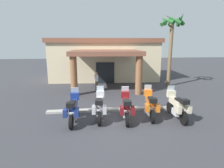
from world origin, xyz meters
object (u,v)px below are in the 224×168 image
Objects in this scene: motorcycle_maroon at (126,107)px; motorcycle_orange at (150,105)px; motorcycle_cream at (177,106)px; motorcycle_silver at (100,107)px; motorcycle_blue at (73,109)px; pedestrian at (96,80)px; motel_building at (104,59)px; palm_tree_near_portico at (172,32)px.

motorcycle_maroon is 1.00× the size of motorcycle_orange.
motorcycle_cream is (2.69, -0.13, 0.00)m from motorcycle_maroon.
motorcycle_orange is (2.69, -0.01, 0.00)m from motorcycle_silver.
motorcycle_maroon is 1.00× the size of motorcycle_cream.
motorcycle_cream is at bearing -90.43° from motorcycle_silver.
pedestrian is (1.33, 6.28, 0.23)m from motorcycle_blue.
motorcycle_cream is at bearing -73.11° from motel_building.
motorcycle_blue is (-2.39, -11.55, -1.56)m from motel_building.
motel_building is 5.53m from pedestrian.
motel_building is at bearing 7.62° from motorcycle_maroon.
motel_building is 11.47m from motorcycle_silver.
motorcycle_cream is (5.38, -0.15, 0.00)m from motorcycle_blue.
motel_building is at bearing 105.94° from pedestrian.
motorcycle_cream is at bearing -86.60° from motorcycle_maroon.
motel_building is 12.17m from motorcycle_cream.
motorcycle_blue is at bearing 95.71° from motorcycle_maroon.
palm_tree_near_portico reaches higher than motorcycle_cream.
motorcycle_silver and motorcycle_maroon have the same top height.
pedestrian is (-1.35, 6.30, 0.23)m from motorcycle_maroon.
motorcycle_orange is at bearing -85.32° from motorcycle_silver.
motorcycle_blue is at bearing -138.70° from palm_tree_near_portico.
palm_tree_near_portico reaches higher than pedestrian.
motel_building is at bearing -9.12° from motorcycle_blue.
pedestrian is 0.25× the size of palm_tree_near_portico.
motorcycle_maroon is 6.45m from pedestrian.
palm_tree_near_portico is (6.67, 6.81, 4.21)m from motorcycle_silver.
motorcycle_maroon and pedestrian have the same top height.
motorcycle_blue is 2.69m from motorcycle_maroon.
motel_building reaches higher than motorcycle_silver.
motorcycle_silver is 4.05m from motorcycle_cream.
motorcycle_blue is at bearing 100.89° from motorcycle_orange.
palm_tree_near_portico is at bearing 33.84° from pedestrian.
motorcycle_maroon and motorcycle_cream have the same top height.
motorcycle_cream is at bearing -89.01° from motorcycle_blue.
pedestrian is at bearing 5.07° from motorcycle_silver.
motorcycle_silver is 1.00× the size of motorcycle_orange.
palm_tree_near_portico is at bearing -46.11° from motorcycle_blue.
pedestrian is at bearing 31.50° from motorcycle_cream.
pedestrian is at bearing 31.81° from motorcycle_orange.
motel_building reaches higher than motorcycle_maroon.
motorcycle_silver is 1.00× the size of motorcycle_cream.
palm_tree_near_portico is at bearing -39.43° from motorcycle_silver.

